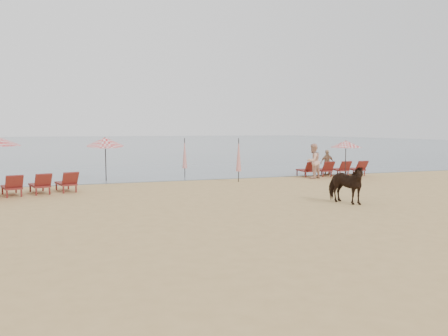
{
  "coord_description": "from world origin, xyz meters",
  "views": [
    {
      "loc": [
        -5.99,
        -12.57,
        2.78
      ],
      "look_at": [
        0.0,
        5.0,
        1.1
      ],
      "focal_mm": 35.0,
      "sensor_mm": 36.0,
      "label": 1
    }
  ],
  "objects_px": {
    "lounger_cluster_left": "(27,185)",
    "beachgoer_right_b": "(327,163)",
    "umbrella_open_right": "(346,144)",
    "beachgoer_right_a": "(313,161)",
    "umbrella_closed_left": "(239,155)",
    "cow": "(345,184)",
    "umbrella_open_left_b": "(105,142)",
    "umbrella_closed_right": "(185,153)",
    "lounger_cluster_right": "(332,169)"
  },
  "relations": [
    {
      "from": "lounger_cluster_left",
      "to": "beachgoer_right_b",
      "type": "xyz_separation_m",
      "value": [
        16.12,
        2.67,
        0.33
      ]
    },
    {
      "from": "beachgoer_right_b",
      "to": "umbrella_open_right",
      "type": "bearing_deg",
      "value": 102.51
    },
    {
      "from": "lounger_cluster_left",
      "to": "beachgoer_right_a",
      "type": "bearing_deg",
      "value": -9.82
    },
    {
      "from": "umbrella_closed_left",
      "to": "cow",
      "type": "xyz_separation_m",
      "value": [
        1.41,
        -7.45,
        -0.68
      ]
    },
    {
      "from": "cow",
      "to": "umbrella_open_left_b",
      "type": "bearing_deg",
      "value": 108.65
    },
    {
      "from": "umbrella_open_right",
      "to": "umbrella_closed_left",
      "type": "distance_m",
      "value": 6.46
    },
    {
      "from": "umbrella_open_right",
      "to": "umbrella_closed_left",
      "type": "height_order",
      "value": "umbrella_closed_left"
    },
    {
      "from": "umbrella_open_right",
      "to": "cow",
      "type": "distance_m",
      "value": 8.98
    },
    {
      "from": "umbrella_closed_right",
      "to": "umbrella_open_right",
      "type": "bearing_deg",
      "value": -17.82
    },
    {
      "from": "beachgoer_right_a",
      "to": "umbrella_open_left_b",
      "type": "bearing_deg",
      "value": -34.58
    },
    {
      "from": "umbrella_closed_left",
      "to": "lounger_cluster_left",
      "type": "bearing_deg",
      "value": -172.1
    },
    {
      "from": "umbrella_open_right",
      "to": "umbrella_closed_left",
      "type": "relative_size",
      "value": 0.93
    },
    {
      "from": "lounger_cluster_left",
      "to": "beachgoer_right_a",
      "type": "height_order",
      "value": "beachgoer_right_a"
    },
    {
      "from": "lounger_cluster_right",
      "to": "umbrella_closed_left",
      "type": "height_order",
      "value": "umbrella_closed_left"
    },
    {
      "from": "lounger_cluster_right",
      "to": "lounger_cluster_left",
      "type": "bearing_deg",
      "value": -167.52
    },
    {
      "from": "lounger_cluster_left",
      "to": "umbrella_closed_left",
      "type": "distance_m",
      "value": 10.15
    },
    {
      "from": "umbrella_closed_left",
      "to": "umbrella_closed_right",
      "type": "height_order",
      "value": "umbrella_closed_left"
    },
    {
      "from": "lounger_cluster_left",
      "to": "umbrella_closed_right",
      "type": "bearing_deg",
      "value": 11.95
    },
    {
      "from": "umbrella_closed_left",
      "to": "umbrella_open_left_b",
      "type": "bearing_deg",
      "value": 159.03
    },
    {
      "from": "lounger_cluster_left",
      "to": "lounger_cluster_right",
      "type": "distance_m",
      "value": 16.41
    },
    {
      "from": "beachgoer_right_b",
      "to": "beachgoer_right_a",
      "type": "bearing_deg",
      "value": 34.68
    },
    {
      "from": "lounger_cluster_left",
      "to": "umbrella_open_left_b",
      "type": "relative_size",
      "value": 1.76
    },
    {
      "from": "umbrella_open_left_b",
      "to": "lounger_cluster_right",
      "type": "bearing_deg",
      "value": 7.34
    },
    {
      "from": "umbrella_closed_left",
      "to": "umbrella_closed_right",
      "type": "xyz_separation_m",
      "value": [
        -2.23,
        2.69,
        -0.02
      ]
    },
    {
      "from": "beachgoer_right_a",
      "to": "beachgoer_right_b",
      "type": "xyz_separation_m",
      "value": [
        1.64,
        1.17,
        -0.21
      ]
    },
    {
      "from": "lounger_cluster_left",
      "to": "beachgoer_right_b",
      "type": "distance_m",
      "value": 16.34
    },
    {
      "from": "lounger_cluster_left",
      "to": "cow",
      "type": "bearing_deg",
      "value": -43.63
    },
    {
      "from": "lounger_cluster_left",
      "to": "beachgoer_right_b",
      "type": "bearing_deg",
      "value": -6.31
    },
    {
      "from": "lounger_cluster_left",
      "to": "umbrella_open_left_b",
      "type": "height_order",
      "value": "umbrella_open_left_b"
    },
    {
      "from": "lounger_cluster_right",
      "to": "beachgoer_right_b",
      "type": "relative_size",
      "value": 2.61
    },
    {
      "from": "umbrella_closed_right",
      "to": "umbrella_closed_left",
      "type": "bearing_deg",
      "value": -50.35
    },
    {
      "from": "umbrella_open_left_b",
      "to": "beachgoer_right_b",
      "type": "xyz_separation_m",
      "value": [
        12.66,
        -1.23,
        -1.33
      ]
    },
    {
      "from": "umbrella_open_left_b",
      "to": "cow",
      "type": "distance_m",
      "value": 12.82
    },
    {
      "from": "lounger_cluster_right",
      "to": "beachgoer_right_b",
      "type": "bearing_deg",
      "value": 112.79
    },
    {
      "from": "lounger_cluster_left",
      "to": "umbrella_open_right",
      "type": "relative_size",
      "value": 2.01
    },
    {
      "from": "lounger_cluster_left",
      "to": "umbrella_closed_left",
      "type": "bearing_deg",
      "value": -7.79
    },
    {
      "from": "umbrella_open_right",
      "to": "beachgoer_right_b",
      "type": "xyz_separation_m",
      "value": [
        -0.33,
        1.37,
        -1.15
      ]
    },
    {
      "from": "umbrella_open_left_b",
      "to": "beachgoer_right_a",
      "type": "height_order",
      "value": "umbrella_open_left_b"
    },
    {
      "from": "lounger_cluster_left",
      "to": "cow",
      "type": "distance_m",
      "value": 12.93
    },
    {
      "from": "lounger_cluster_left",
      "to": "umbrella_open_right",
      "type": "bearing_deg",
      "value": -11.21
    },
    {
      "from": "umbrella_closed_left",
      "to": "umbrella_open_right",
      "type": "bearing_deg",
      "value": -0.87
    },
    {
      "from": "umbrella_open_left_b",
      "to": "umbrella_closed_left",
      "type": "distance_m",
      "value": 7.04
    },
    {
      "from": "umbrella_closed_right",
      "to": "cow",
      "type": "relative_size",
      "value": 1.32
    },
    {
      "from": "umbrella_open_left_b",
      "to": "umbrella_open_right",
      "type": "height_order",
      "value": "umbrella_open_left_b"
    },
    {
      "from": "lounger_cluster_left",
      "to": "cow",
      "type": "xyz_separation_m",
      "value": [
        11.42,
        -6.06,
        0.28
      ]
    },
    {
      "from": "lounger_cluster_left",
      "to": "cow",
      "type": "height_order",
      "value": "cow"
    },
    {
      "from": "umbrella_closed_left",
      "to": "beachgoer_right_b",
      "type": "distance_m",
      "value": 6.27
    },
    {
      "from": "beachgoer_right_a",
      "to": "cow",
      "type": "bearing_deg",
      "value": 45.66
    },
    {
      "from": "lounger_cluster_right",
      "to": "beachgoer_right_a",
      "type": "distance_m",
      "value": 2.01
    },
    {
      "from": "lounger_cluster_right",
      "to": "umbrella_closed_left",
      "type": "relative_size",
      "value": 1.75
    }
  ]
}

